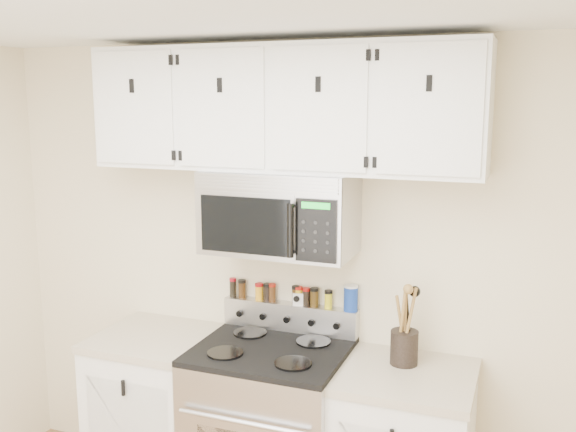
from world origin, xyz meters
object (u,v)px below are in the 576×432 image
object	(u,v)px
range	(271,432)
microwave	(279,212)
salt_canister	(351,298)
utensil_crock	(404,345)

from	to	relation	value
range	microwave	xyz separation A→B (m)	(0.00, 0.13, 1.14)
microwave	salt_canister	distance (m)	0.59
microwave	salt_canister	size ratio (longest dim) A/B	5.51
microwave	utensil_crock	xyz separation A→B (m)	(0.66, -0.01, -0.61)
range	salt_canister	size ratio (longest dim) A/B	7.97
salt_canister	range	bearing A→B (deg)	-140.30
range	utensil_crock	size ratio (longest dim) A/B	2.81
utensil_crock	salt_canister	world-z (taller)	utensil_crock
range	utensil_crock	bearing A→B (deg)	9.78
utensil_crock	salt_canister	bearing A→B (deg)	152.02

